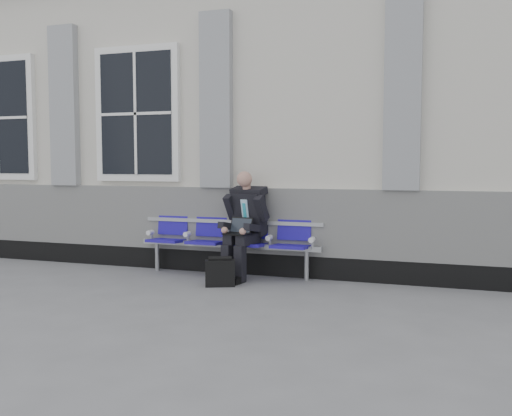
% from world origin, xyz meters
% --- Properties ---
extents(ground, '(70.00, 70.00, 0.00)m').
position_xyz_m(ground, '(0.00, 0.00, 0.00)').
color(ground, slate).
rests_on(ground, ground).
extents(station_building, '(14.40, 4.40, 4.49)m').
position_xyz_m(station_building, '(-0.02, 3.47, 2.22)').
color(station_building, beige).
rests_on(station_building, ground).
extents(bench, '(2.60, 0.47, 0.91)m').
position_xyz_m(bench, '(1.83, 1.32, 0.55)').
color(bench, '#9EA0A3').
rests_on(bench, ground).
extents(businessman, '(0.61, 0.82, 1.43)m').
position_xyz_m(businessman, '(2.11, 1.19, 0.77)').
color(businessman, black).
rests_on(businessman, ground).
extents(briefcase, '(0.40, 0.29, 0.38)m').
position_xyz_m(briefcase, '(1.99, 0.61, 0.17)').
color(briefcase, black).
rests_on(briefcase, ground).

